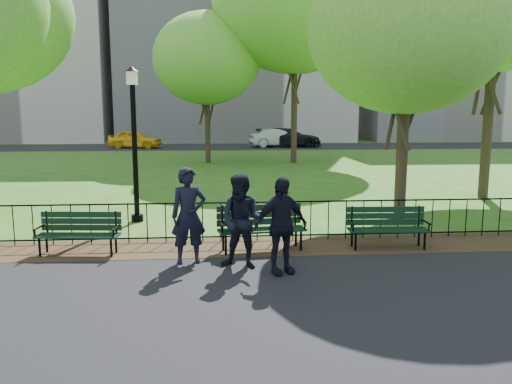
{
  "coord_description": "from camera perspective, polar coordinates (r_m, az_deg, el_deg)",
  "views": [
    {
      "loc": [
        -0.3,
        -8.74,
        2.78
      ],
      "look_at": [
        0.53,
        1.5,
        1.19
      ],
      "focal_mm": 35.0,
      "sensor_mm": 36.0,
      "label": 1
    }
  ],
  "objects": [
    {
      "name": "person_mid",
      "position": [
        9.03,
        -1.57,
        -3.38
      ],
      "size": [
        0.93,
        0.69,
        1.72
      ],
      "primitive_type": "imported",
      "rotation": [
        0.0,
        0.0,
        -0.33
      ],
      "color": "black",
      "rests_on": "asphalt_path"
    },
    {
      "name": "iron_fence",
      "position": [
        10.98,
        -3.0,
        -3.17
      ],
      "size": [
        24.06,
        0.06,
        1.0
      ],
      "color": "black",
      "rests_on": "ground"
    },
    {
      "name": "dirt_strip",
      "position": [
        10.61,
        -2.89,
        -6.3
      ],
      "size": [
        60.0,
        1.6,
        0.01
      ],
      "primitive_type": "cube",
      "color": "#341F15",
      "rests_on": "ground"
    },
    {
      "name": "tree_far_e",
      "position": [
        29.76,
        4.52,
        20.86
      ],
      "size": [
        9.29,
        9.29,
        12.95
      ],
      "color": "#2D2116",
      "rests_on": "ground"
    },
    {
      "name": "tree_far_c",
      "position": [
        29.37,
        -5.66,
        14.92
      ],
      "size": [
        6.11,
        6.11,
        8.52
      ],
      "color": "#2D2116",
      "rests_on": "ground"
    },
    {
      "name": "person_right",
      "position": [
        8.71,
        2.85,
        -3.85
      ],
      "size": [
        1.09,
        0.73,
        1.72
      ],
      "primitive_type": "imported",
      "rotation": [
        0.0,
        0.0,
        0.35
      ],
      "color": "black",
      "rests_on": "asphalt_path"
    },
    {
      "name": "park_bench_right_a",
      "position": [
        10.81,
        14.75,
        -3.45
      ],
      "size": [
        1.67,
        0.58,
        0.94
      ],
      "rotation": [
        0.0,
        0.0,
        -0.04
      ],
      "color": "black",
      "rests_on": "ground"
    },
    {
      "name": "park_bench_main",
      "position": [
        10.15,
        -0.65,
        -3.43
      ],
      "size": [
        1.85,
        0.78,
        1.02
      ],
      "rotation": [
        0.0,
        0.0,
        0.13
      ],
      "color": "black",
      "rests_on": "ground"
    },
    {
      "name": "park_bench_left_a",
      "position": [
        10.61,
        -19.54,
        -3.96
      ],
      "size": [
        1.66,
        0.65,
        0.92
      ],
      "rotation": [
        0.0,
        0.0,
        -0.09
      ],
      "color": "black",
      "rests_on": "ground"
    },
    {
      "name": "sedan_dark",
      "position": [
        43.3,
        3.73,
        6.23
      ],
      "size": [
        5.84,
        2.99,
        1.62
      ],
      "primitive_type": "imported",
      "rotation": [
        0.0,
        0.0,
        1.44
      ],
      "color": "black",
      "rests_on": "far_street"
    },
    {
      "name": "asphalt_path",
      "position": [
        6.03,
        -1.33,
        -18.61
      ],
      "size": [
        60.0,
        9.2,
        0.01
      ],
      "primitive_type": "cube",
      "color": "black",
      "rests_on": "ground"
    },
    {
      "name": "person_left",
      "position": [
        9.4,
        -7.71,
        -2.69
      ],
      "size": [
        0.73,
        0.55,
        1.81
      ],
      "primitive_type": "imported",
      "rotation": [
        0.0,
        0.0,
        0.19
      ],
      "color": "black",
      "rests_on": "asphalt_path"
    },
    {
      "name": "ground",
      "position": [
        9.18,
        -2.59,
        -8.83
      ],
      "size": [
        120.0,
        120.0,
        0.0
      ],
      "primitive_type": "plane",
      "color": "#2D6019"
    },
    {
      "name": "tree_near_e",
      "position": [
        13.91,
        16.93,
        17.41
      ],
      "size": [
        5.11,
        5.11,
        7.12
      ],
      "color": "#2D2116",
      "rests_on": "ground"
    },
    {
      "name": "far_street",
      "position": [
        43.83,
        -4.29,
        5.19
      ],
      "size": [
        70.0,
        9.0,
        0.01
      ],
      "primitive_type": "cube",
      "color": "black",
      "rests_on": "ground"
    },
    {
      "name": "apartment_west",
      "position": [
        61.6,
        -26.54,
        17.5
      ],
      "size": [
        22.0,
        15.0,
        26.0
      ],
      "primitive_type": "cube",
      "color": "beige",
      "rests_on": "ground"
    },
    {
      "name": "taxi",
      "position": [
        42.94,
        -13.65,
        5.9
      ],
      "size": [
        4.69,
        2.74,
        1.5
      ],
      "primitive_type": "imported",
      "rotation": [
        0.0,
        0.0,
        1.34
      ],
      "color": "yellow",
      "rests_on": "far_street"
    },
    {
      "name": "lamppost",
      "position": [
        13.25,
        -13.74,
        5.94
      ],
      "size": [
        0.36,
        0.36,
        3.99
      ],
      "color": "black",
      "rests_on": "ground"
    },
    {
      "name": "sedan_silver",
      "position": [
        43.05,
        2.42,
        6.18
      ],
      "size": [
        4.91,
        2.33,
        1.55
      ],
      "primitive_type": "imported",
      "rotation": [
        0.0,
        0.0,
        1.72
      ],
      "color": "#B5B8BD",
      "rests_on": "far_street"
    },
    {
      "name": "apartment_mid",
      "position": [
        58.08,
        -2.46,
        20.98
      ],
      "size": [
        24.0,
        15.0,
        30.0
      ],
      "primitive_type": "cube",
      "color": "beige",
      "rests_on": "ground"
    },
    {
      "name": "apartment_east",
      "position": [
        63.21,
        20.89,
        16.67
      ],
      "size": [
        20.0,
        15.0,
        24.0
      ],
      "primitive_type": "cube",
      "color": "beige",
      "rests_on": "ground"
    }
  ]
}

